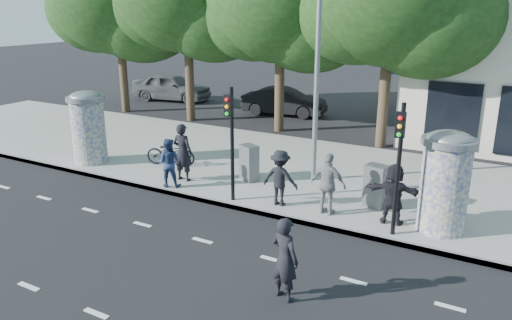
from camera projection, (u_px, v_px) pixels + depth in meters
The scene contains 21 objects.
ground at pixel (168, 265), 11.56m from camera, with size 120.00×120.00×0.00m, color black.
sidewalk at pixel (301, 171), 17.78m from camera, with size 40.00×8.00×0.15m, color gray.
curb at pixel (245, 209), 14.49m from camera, with size 40.00×0.10×0.16m, color slate.
lane_dash_near at pixel (96, 314), 9.73m from camera, with size 32.00×0.12×0.01m, color silver.
lane_dash_far at pixel (203, 241), 12.72m from camera, with size 32.00×0.12×0.01m, color silver.
ad_column_left at pixel (88, 125), 18.20m from camera, with size 1.36×1.36×2.65m.
ad_column_right at pixel (445, 179), 12.60m from camera, with size 1.36×1.36×2.65m.
traffic_pole_near at pixel (231, 133), 14.33m from camera, with size 0.22×0.31×3.40m.
traffic_pole_far at pixel (399, 157), 12.10m from camera, with size 0.22×0.31×3.40m.
street_lamp at pixel (317, 37), 15.28m from camera, with size 0.25×0.93×8.00m.
ped_b at pixel (183, 152), 16.39m from camera, with size 0.70×0.46×1.93m, color black.
ped_c at pixel (168, 163), 15.88m from camera, with size 0.77×0.60×1.59m, color navy.
ped_d at pixel (280, 178), 14.41m from camera, with size 1.06×0.61×1.65m, color black.
ped_e at pixel (328, 184), 13.74m from camera, with size 1.03×0.59×1.76m, color gray.
ped_f at pixel (393, 194), 13.15m from camera, with size 1.55×0.56×1.67m, color black.
man_road at pixel (285, 259), 9.99m from camera, with size 0.65×0.43×1.79m, color black.
bicycle at pixel (171, 152), 18.07m from camera, with size 1.83×0.64×0.96m, color black.
cabinet_left at pixel (249, 163), 16.49m from camera, with size 0.58×0.42×1.21m, color slate.
cabinet_right at pixel (376, 186), 14.28m from camera, with size 0.60×0.44×1.26m, color slate.
car_left at pixel (172, 87), 31.01m from camera, with size 4.93×1.98×1.68m, color #4D5054.
car_mid at pixel (284, 102), 26.91m from camera, with size 4.49×1.57×1.48m, color black.
Camera 1 is at (6.81, -8.00, 5.77)m, focal length 35.00 mm.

